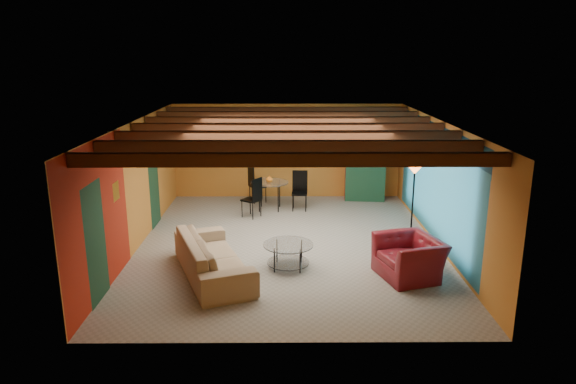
{
  "coord_description": "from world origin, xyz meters",
  "views": [
    {
      "loc": [
        -0.08,
        -10.76,
        4.09
      ],
      "look_at": [
        0.0,
        0.2,
        1.15
      ],
      "focal_mm": 32.47,
      "sensor_mm": 36.0,
      "label": 1
    }
  ],
  "objects_px": {
    "potted_plant": "(366,126)",
    "armchair": "(409,258)",
    "sofa": "(213,257)",
    "dining_table": "(270,190)",
    "vase": "(269,168)",
    "floor_lamp": "(412,206)",
    "coffee_table": "(288,256)",
    "armoire": "(364,167)"
  },
  "relations": [
    {
      "from": "armchair",
      "to": "potted_plant",
      "type": "height_order",
      "value": "potted_plant"
    },
    {
      "from": "coffee_table",
      "to": "armoire",
      "type": "bearing_deg",
      "value": 66.0
    },
    {
      "from": "potted_plant",
      "to": "dining_table",
      "type": "bearing_deg",
      "value": -159.4
    },
    {
      "from": "armchair",
      "to": "coffee_table",
      "type": "bearing_deg",
      "value": -118.03
    },
    {
      "from": "sofa",
      "to": "potted_plant",
      "type": "xyz_separation_m",
      "value": [
        3.63,
        5.31,
        1.73
      ]
    },
    {
      "from": "sofa",
      "to": "coffee_table",
      "type": "height_order",
      "value": "sofa"
    },
    {
      "from": "sofa",
      "to": "dining_table",
      "type": "xyz_separation_m",
      "value": [
        0.95,
        4.31,
        0.15
      ]
    },
    {
      "from": "dining_table",
      "to": "potted_plant",
      "type": "height_order",
      "value": "potted_plant"
    },
    {
      "from": "armoire",
      "to": "floor_lamp",
      "type": "relative_size",
      "value": 1.01
    },
    {
      "from": "sofa",
      "to": "vase",
      "type": "xyz_separation_m",
      "value": [
        0.95,
        4.31,
        0.76
      ]
    },
    {
      "from": "coffee_table",
      "to": "armoire",
      "type": "height_order",
      "value": "armoire"
    },
    {
      "from": "coffee_table",
      "to": "dining_table",
      "type": "distance_m",
      "value": 3.99
    },
    {
      "from": "coffee_table",
      "to": "vase",
      "type": "xyz_separation_m",
      "value": [
        -0.47,
        3.95,
        0.89
      ]
    },
    {
      "from": "sofa",
      "to": "dining_table",
      "type": "relative_size",
      "value": 1.28
    },
    {
      "from": "potted_plant",
      "to": "armchair",
      "type": "bearing_deg",
      "value": -89.41
    },
    {
      "from": "dining_table",
      "to": "floor_lamp",
      "type": "relative_size",
      "value": 1.09
    },
    {
      "from": "vase",
      "to": "dining_table",
      "type": "bearing_deg",
      "value": 180.0
    },
    {
      "from": "dining_table",
      "to": "vase",
      "type": "distance_m",
      "value": 0.62
    },
    {
      "from": "potted_plant",
      "to": "vase",
      "type": "height_order",
      "value": "potted_plant"
    },
    {
      "from": "floor_lamp",
      "to": "dining_table",
      "type": "bearing_deg",
      "value": 137.55
    },
    {
      "from": "sofa",
      "to": "coffee_table",
      "type": "distance_m",
      "value": 1.47
    },
    {
      "from": "armchair",
      "to": "armoire",
      "type": "height_order",
      "value": "armoire"
    },
    {
      "from": "vase",
      "to": "floor_lamp",
      "type": "bearing_deg",
      "value": -42.45
    },
    {
      "from": "sofa",
      "to": "floor_lamp",
      "type": "distance_m",
      "value": 4.36
    },
    {
      "from": "floor_lamp",
      "to": "vase",
      "type": "relative_size",
      "value": 10.26
    },
    {
      "from": "sofa",
      "to": "armchair",
      "type": "relative_size",
      "value": 2.21
    },
    {
      "from": "floor_lamp",
      "to": "armoire",
      "type": "bearing_deg",
      "value": 96.64
    },
    {
      "from": "armchair",
      "to": "vase",
      "type": "bearing_deg",
      "value": -165.14
    },
    {
      "from": "coffee_table",
      "to": "dining_table",
      "type": "xyz_separation_m",
      "value": [
        -0.47,
        3.95,
        0.28
      ]
    },
    {
      "from": "armoire",
      "to": "sofa",
      "type": "bearing_deg",
      "value": -118.96
    },
    {
      "from": "sofa",
      "to": "potted_plant",
      "type": "bearing_deg",
      "value": -55.1
    },
    {
      "from": "sofa",
      "to": "armchair",
      "type": "distance_m",
      "value": 3.68
    },
    {
      "from": "dining_table",
      "to": "vase",
      "type": "relative_size",
      "value": 11.17
    },
    {
      "from": "coffee_table",
      "to": "armoire",
      "type": "distance_m",
      "value": 5.47
    },
    {
      "from": "armoire",
      "to": "floor_lamp",
      "type": "height_order",
      "value": "armoire"
    },
    {
      "from": "potted_plant",
      "to": "floor_lamp",
      "type": "bearing_deg",
      "value": -83.36
    },
    {
      "from": "sofa",
      "to": "potted_plant",
      "type": "height_order",
      "value": "potted_plant"
    },
    {
      "from": "dining_table",
      "to": "armoire",
      "type": "distance_m",
      "value": 2.89
    },
    {
      "from": "coffee_table",
      "to": "potted_plant",
      "type": "height_order",
      "value": "potted_plant"
    },
    {
      "from": "coffee_table",
      "to": "potted_plant",
      "type": "xyz_separation_m",
      "value": [
        2.21,
        4.96,
        1.86
      ]
    },
    {
      "from": "armchair",
      "to": "vase",
      "type": "relative_size",
      "value": 6.48
    },
    {
      "from": "armoire",
      "to": "potted_plant",
      "type": "bearing_deg",
      "value": 0.0
    }
  ]
}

